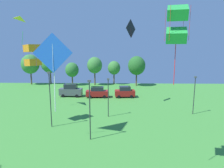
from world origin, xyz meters
name	(u,v)px	position (x,y,z in m)	size (l,w,h in m)	color
kite_flying_0	(177,24)	(4.44, 18.03, 11.79)	(1.76, 1.90, 5.78)	green
kite_flying_1	(32,55)	(-10.48, 28.27, 9.20)	(2.27, 2.27, 2.71)	orange
kite_flying_2	(26,28)	(-13.92, 34.72, 13.11)	(2.58, 2.56, 3.11)	yellow
kite_flying_3	(53,56)	(-3.50, 14.66, 9.69)	(2.28, 0.37, 4.59)	blue
kite_flying_9	(131,29)	(2.47, 37.68, 13.29)	(1.77, 2.58, 3.10)	black
parked_car_leftmost	(71,90)	(-9.50, 43.95, 1.30)	(4.75, 2.12, 2.69)	#4C5156
parked_car_second_from_left	(97,92)	(-3.84, 43.30, 1.10)	(4.74, 2.18, 2.22)	maroon
parked_car_third_from_left	(125,92)	(1.83, 43.59, 1.13)	(4.21, 2.32, 2.28)	maroon
light_post_0	(90,107)	(-2.76, 24.06, 3.79)	(0.36, 0.20, 6.77)	#2D2D33
light_post_1	(50,97)	(-8.28, 27.58, 4.01)	(0.36, 0.20, 7.20)	#2D2D33
light_post_2	(194,93)	(11.99, 33.13, 3.35)	(0.36, 0.20, 5.92)	#2D2D33
light_post_3	(108,95)	(-1.08, 31.66, 3.29)	(0.36, 0.20, 5.79)	#2D2D33
treeline_tree_0	(30,64)	(-23.76, 57.68, 5.67)	(4.83, 4.83, 8.35)	brown
treeline_tree_1	(50,63)	(-18.76, 59.07, 5.77)	(4.87, 4.87, 8.46)	brown
treeline_tree_2	(72,70)	(-12.01, 56.75, 4.23)	(3.59, 3.59, 6.23)	brown
treeline_tree_3	(95,65)	(-5.86, 57.08, 5.45)	(4.04, 4.04, 7.70)	brown
treeline_tree_4	(114,68)	(-0.64, 58.60, 4.60)	(3.45, 3.45, 6.53)	brown
treeline_tree_5	(137,66)	(5.43, 56.42, 5.44)	(4.59, 4.59, 7.98)	brown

